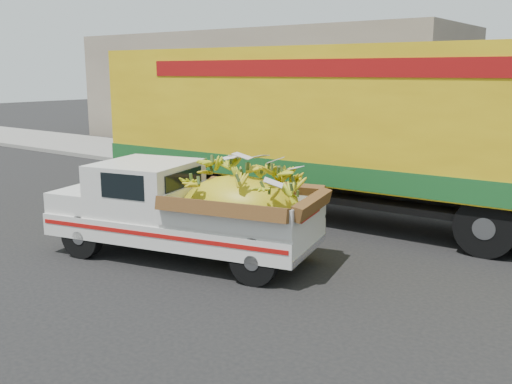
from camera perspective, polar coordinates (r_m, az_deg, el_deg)
The scene contains 6 objects.
ground at distance 11.30m, azimuth -8.99°, elevation -5.08°, with size 100.00×100.00×0.00m, color black.
curb at distance 16.06m, azimuth 6.90°, elevation 0.36°, with size 60.00×0.25×0.15m, color gray.
sidewalk at distance 17.88m, azimuth 10.26°, elevation 1.43°, with size 60.00×4.00×0.14m, color gray.
building_left at distance 26.82m, azimuth 0.63°, elevation 10.31°, with size 18.00×6.00×5.00m, color gray.
pickup_truck at distance 10.02m, azimuth -5.56°, elevation -1.82°, with size 5.07×2.79×1.68m.
semi_trailer at distance 12.83m, azimuth 8.21°, elevation 6.65°, with size 12.03×3.02×3.80m.
Camera 1 is at (7.78, -7.50, 3.29)m, focal length 40.00 mm.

